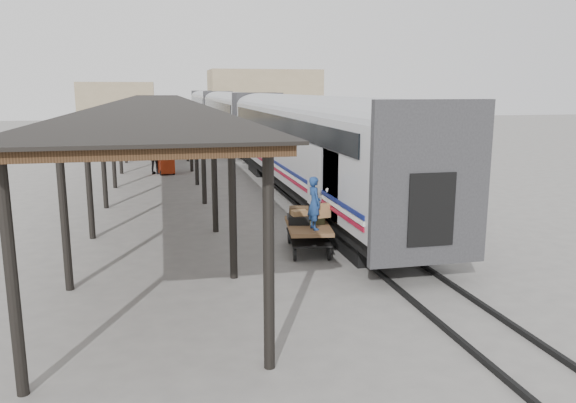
% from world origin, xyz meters
% --- Properties ---
extents(ground, '(160.00, 160.00, 0.00)m').
position_xyz_m(ground, '(0.00, 0.00, 0.00)').
color(ground, slate).
rests_on(ground, ground).
extents(train, '(3.45, 76.01, 4.01)m').
position_xyz_m(train, '(3.19, 33.79, 2.69)').
color(train, silver).
rests_on(train, ground).
extents(canopy, '(4.90, 64.30, 4.15)m').
position_xyz_m(canopy, '(-3.40, 24.00, 4.00)').
color(canopy, '#422B19').
rests_on(canopy, ground).
extents(rails, '(1.54, 150.00, 0.12)m').
position_xyz_m(rails, '(3.20, 34.00, 0.06)').
color(rails, black).
rests_on(rails, ground).
extents(building_far, '(18.00, 10.00, 8.00)m').
position_xyz_m(building_far, '(14.00, 78.00, 4.00)').
color(building_far, tan).
rests_on(building_far, ground).
extents(building_left, '(12.00, 8.00, 6.00)m').
position_xyz_m(building_left, '(-10.00, 82.00, 3.00)').
color(building_left, tan).
rests_on(building_left, ground).
extents(baggage_cart, '(1.57, 2.55, 0.86)m').
position_xyz_m(baggage_cart, '(1.19, -0.03, 0.65)').
color(baggage_cart, brown).
rests_on(baggage_cart, ground).
extents(suitcase_stack, '(1.37, 1.10, 0.44)m').
position_xyz_m(suitcase_stack, '(1.11, 0.29, 1.03)').
color(suitcase_stack, '#343336').
rests_on(suitcase_stack, baggage_cart).
extents(luggage_tug, '(1.10, 1.51, 1.21)m').
position_xyz_m(luggage_tug, '(-2.92, 17.35, 0.56)').
color(luggage_tug, maroon).
rests_on(luggage_tug, ground).
extents(porter, '(0.44, 0.61, 1.56)m').
position_xyz_m(porter, '(1.20, -0.68, 1.64)').
color(porter, navy).
rests_on(porter, baggage_cart).
extents(pedestrian, '(1.24, 0.87, 1.96)m').
position_xyz_m(pedestrian, '(-3.48, 17.41, 0.98)').
color(pedestrian, black).
rests_on(pedestrian, ground).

